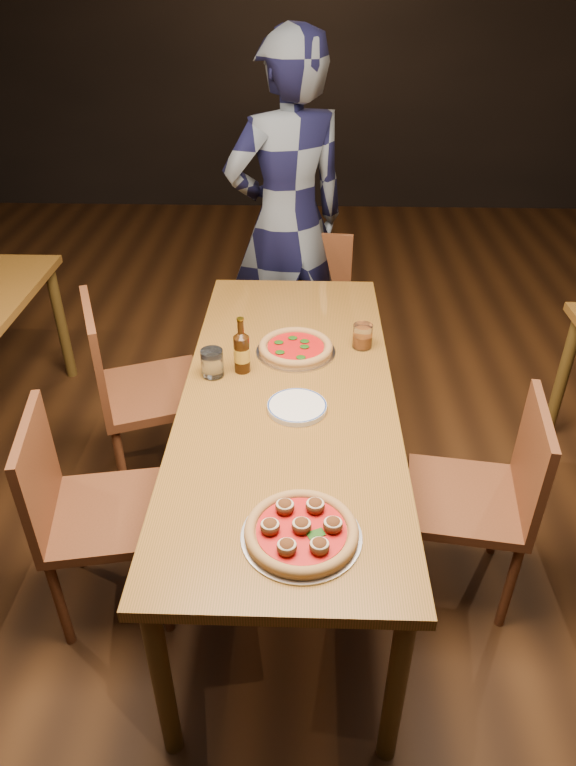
{
  "coord_description": "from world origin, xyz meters",
  "views": [
    {
      "loc": [
        0.06,
        -2.0,
        2.11
      ],
      "look_at": [
        0.0,
        -0.05,
        0.82
      ],
      "focal_mm": 30.0,
      "sensor_mm": 36.0,
      "label": 1
    }
  ],
  "objects_px": {
    "chair_main_e": "(466,498)",
    "pizza_meatball": "(301,531)",
    "chair_main_sw": "(153,390)",
    "water_glass": "(212,363)",
    "amber_glass": "(363,336)",
    "pizza_margherita": "(296,348)",
    "diner": "(288,223)",
    "table_main": "(288,406)",
    "beer_bottle": "(242,353)",
    "plate_stack": "(297,407)",
    "chair_end": "(308,320)",
    "chair_main_nw": "(106,513)"
  },
  "relations": [
    {
      "from": "chair_main_nw",
      "to": "pizza_margherita",
      "type": "relative_size",
      "value": 2.75
    },
    {
      "from": "water_glass",
      "to": "amber_glass",
      "type": "distance_m",
      "value": 0.65
    },
    {
      "from": "chair_main_sw",
      "to": "beer_bottle",
      "type": "height_order",
      "value": "chair_main_sw"
    },
    {
      "from": "pizza_meatball",
      "to": "beer_bottle",
      "type": "distance_m",
      "value": 0.91
    },
    {
      "from": "pizza_margherita",
      "to": "beer_bottle",
      "type": "bearing_deg",
      "value": -144.32
    },
    {
      "from": "chair_main_sw",
      "to": "chair_end",
      "type": "relative_size",
      "value": 1.06
    },
    {
      "from": "table_main",
      "to": "beer_bottle",
      "type": "height_order",
      "value": "beer_bottle"
    },
    {
      "from": "chair_main_nw",
      "to": "water_glass",
      "type": "height_order",
      "value": "chair_main_nw"
    },
    {
      "from": "chair_main_sw",
      "to": "water_glass",
      "type": "relative_size",
      "value": 8.89
    },
    {
      "from": "plate_stack",
      "to": "water_glass",
      "type": "distance_m",
      "value": 0.4
    },
    {
      "from": "plate_stack",
      "to": "amber_glass",
      "type": "relative_size",
      "value": 2.11
    },
    {
      "from": "pizza_margherita",
      "to": "amber_glass",
      "type": "bearing_deg",
      "value": 10.96
    },
    {
      "from": "chair_main_e",
      "to": "pizza_meatball",
      "type": "distance_m",
      "value": 0.84
    },
    {
      "from": "table_main",
      "to": "amber_glass",
      "type": "relative_size",
      "value": 19.44
    },
    {
      "from": "pizza_meatball",
      "to": "diner",
      "type": "distance_m",
      "value": 2.05
    },
    {
      "from": "water_glass",
      "to": "diner",
      "type": "distance_m",
      "value": 1.24
    },
    {
      "from": "chair_main_sw",
      "to": "chair_main_e",
      "type": "distance_m",
      "value": 1.43
    },
    {
      "from": "chair_main_sw",
      "to": "chair_main_e",
      "type": "relative_size",
      "value": 1.09
    },
    {
      "from": "pizza_meatball",
      "to": "table_main",
      "type": "bearing_deg",
      "value": 94.63
    },
    {
      "from": "pizza_meatball",
      "to": "diner",
      "type": "relative_size",
      "value": 0.18
    },
    {
      "from": "table_main",
      "to": "beer_bottle",
      "type": "xyz_separation_m",
      "value": [
        -0.19,
        0.14,
        0.15
      ]
    },
    {
      "from": "plate_stack",
      "to": "diner",
      "type": "bearing_deg",
      "value": 93.2
    },
    {
      "from": "chair_main_e",
      "to": "pizza_margherita",
      "type": "bearing_deg",
      "value": -121.67
    },
    {
      "from": "pizza_margherita",
      "to": "diner",
      "type": "xyz_separation_m",
      "value": [
        -0.07,
        1.02,
        0.17
      ]
    },
    {
      "from": "pizza_margherita",
      "to": "diner",
      "type": "distance_m",
      "value": 1.04
    },
    {
      "from": "beer_bottle",
      "to": "diner",
      "type": "bearing_deg",
      "value": 83.07
    },
    {
      "from": "amber_glass",
      "to": "chair_end",
      "type": "bearing_deg",
      "value": 106.03
    },
    {
      "from": "chair_main_e",
      "to": "plate_stack",
      "type": "bearing_deg",
      "value": -93.41
    },
    {
      "from": "chair_main_e",
      "to": "chair_end",
      "type": "relative_size",
      "value": 0.98
    },
    {
      "from": "pizza_margherita",
      "to": "water_glass",
      "type": "relative_size",
      "value": 2.99
    },
    {
      "from": "chair_end",
      "to": "amber_glass",
      "type": "distance_m",
      "value": 0.88
    },
    {
      "from": "pizza_margherita",
      "to": "diner",
      "type": "bearing_deg",
      "value": 93.73
    },
    {
      "from": "chair_end",
      "to": "table_main",
      "type": "bearing_deg",
      "value": -88.19
    },
    {
      "from": "table_main",
      "to": "beer_bottle",
      "type": "bearing_deg",
      "value": 143.28
    },
    {
      "from": "chair_main_nw",
      "to": "plate_stack",
      "type": "distance_m",
      "value": 0.79
    },
    {
      "from": "table_main",
      "to": "plate_stack",
      "type": "distance_m",
      "value": 0.15
    },
    {
      "from": "water_glass",
      "to": "amber_glass",
      "type": "bearing_deg",
      "value": 21.7
    },
    {
      "from": "chair_main_sw",
      "to": "pizza_margherita",
      "type": "distance_m",
      "value": 0.71
    },
    {
      "from": "chair_main_e",
      "to": "beer_bottle",
      "type": "height_order",
      "value": "beer_bottle"
    },
    {
      "from": "chair_main_e",
      "to": "pizza_meatball",
      "type": "bearing_deg",
      "value": -43.21
    },
    {
      "from": "chair_end",
      "to": "plate_stack",
      "type": "distance_m",
      "value": 1.28
    },
    {
      "from": "pizza_margherita",
      "to": "diner",
      "type": "relative_size",
      "value": 0.17
    },
    {
      "from": "diner",
      "to": "amber_glass",
      "type": "bearing_deg",
      "value": 84.9
    },
    {
      "from": "chair_main_nw",
      "to": "chair_end",
      "type": "height_order",
      "value": "chair_end"
    },
    {
      "from": "water_glass",
      "to": "pizza_meatball",
      "type": "bearing_deg",
      "value": -66.76
    },
    {
      "from": "plate_stack",
      "to": "water_glass",
      "type": "height_order",
      "value": "water_glass"
    },
    {
      "from": "amber_glass",
      "to": "plate_stack",
      "type": "bearing_deg",
      "value": -119.93
    },
    {
      "from": "chair_main_e",
      "to": "diner",
      "type": "bearing_deg",
      "value": -147.45
    },
    {
      "from": "chair_end",
      "to": "water_glass",
      "type": "xyz_separation_m",
      "value": [
        -0.38,
        -1.02,
        0.34
      ]
    },
    {
      "from": "chair_main_sw",
      "to": "diner",
      "type": "distance_m",
      "value": 1.19
    }
  ]
}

